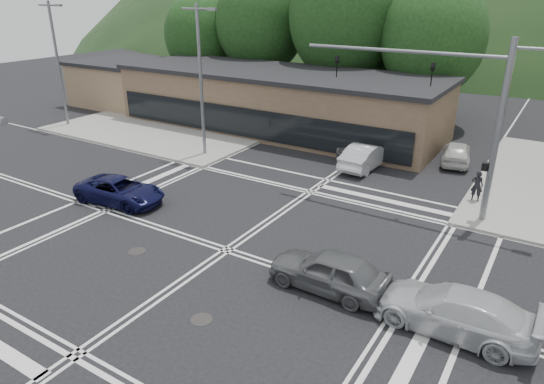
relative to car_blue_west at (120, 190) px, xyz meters
The scene contains 20 objects.
ground 7.40m from the car_blue_west, ahead, with size 120.00×120.00×0.00m, color black.
sidewalk_nw 15.94m from the car_blue_west, 118.92° to the left, with size 16.00×16.00×0.15m, color gray.
commercial_row 16.02m from the car_blue_west, 92.53° to the left, with size 24.00×8.00×4.00m, color brown.
commercial_nw 23.12m from the car_blue_west, 136.33° to the left, with size 8.00×7.00×3.60m, color #846B4F.
hill_north 89.25m from the car_blue_west, 85.31° to the left, with size 252.00×126.00×140.00m, color #1A3317.
tree_n_a 24.78m from the car_blue_west, 106.29° to the left, with size 8.00×8.00×11.75m.
tree_n_b 24.07m from the car_blue_west, 86.77° to the left, with size 9.00×9.00×12.98m.
tree_n_c 25.09m from the car_blue_west, 70.13° to the left, with size 7.60×7.60×10.87m.
tree_n_d 25.89m from the car_blue_west, 120.07° to the left, with size 6.80×6.80×9.76m.
tree_n_e 28.22m from the car_blue_west, 78.88° to the left, with size 8.40×8.40×11.98m.
streetlight_nw 9.16m from the car_blue_west, 98.21° to the left, with size 2.50×0.25×9.00m.
streetlight_w 17.24m from the car_blue_west, 151.52° to the left, with size 2.50×0.25×9.00m.
signal_mast_ne 16.54m from the car_blue_west, 26.65° to the left, with size 11.65×0.30×8.00m.
car_blue_west is the anchor object (origin of this frame).
car_grey_center 12.04m from the car_blue_west, ahead, with size 1.73×4.29×1.46m, color #56585A.
car_silver_east 16.21m from the car_blue_west, ahead, with size 1.98×4.87×1.41m, color silver.
car_queue_a 13.90m from the car_blue_west, 53.38° to the left, with size 1.55×4.43×1.46m, color silver.
car_queue_b 19.43m from the car_blue_west, 49.49° to the left, with size 1.59×3.95×1.35m, color beige.
car_northbound 15.21m from the car_blue_west, 63.47° to the left, with size 1.88×4.61×1.34m, color #595B5E.
pedestrian 17.41m from the car_blue_west, 31.82° to the left, with size 0.55×0.36×1.52m, color black.
Camera 1 is at (10.61, -13.53, 9.70)m, focal length 32.00 mm.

